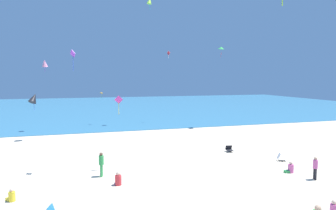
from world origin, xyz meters
name	(u,v)px	position (x,y,z in m)	size (l,w,h in m)	color
ground_plane	(147,171)	(0.00, 10.00, 0.00)	(120.00, 120.00, 0.00)	beige
ocean_water	(102,107)	(0.00, 54.67, 0.03)	(120.00, 60.00, 0.05)	teal
beach_chair_far_right	(229,149)	(7.61, 12.99, 0.22)	(0.64, 0.71, 0.51)	black
beach_chair_near_camera	(281,158)	(9.97, 9.49, 0.24)	(0.82, 0.79, 0.56)	white
person_3	(290,168)	(8.79, 7.00, 0.27)	(0.63, 0.42, 0.74)	#D8599E
person_4	(315,167)	(9.32, 5.47, 0.80)	(0.34, 0.34, 1.39)	black
person_5	(118,180)	(-2.13, 7.93, 0.29)	(0.37, 0.62, 0.78)	red
person_6	(101,163)	(-2.95, 9.64, 0.88)	(0.38, 0.38, 1.52)	green
person_7	(11,196)	(-7.47, 7.16, 0.25)	(0.57, 0.57, 0.67)	yellow
kite_pink	(45,63)	(-7.95, 27.27, 7.74)	(0.71, 0.89, 1.39)	pink
kite_magenta	(119,101)	(-1.69, 10.79, 4.61)	(0.56, 0.14, 1.29)	#DB3DA8
kite_red	(169,53)	(7.38, 30.01, 9.42)	(0.27, 0.58, 1.04)	red
kite_purple	(73,55)	(-4.48, 11.14, 7.54)	(0.33, 0.43, 1.33)	purple
kite_lime	(150,1)	(4.51, 28.79, 15.80)	(0.95, 0.92, 1.55)	#99DB33
kite_black	(34,98)	(-8.53, 22.56, 4.14)	(1.31, 1.37, 1.82)	black
kite_orange	(102,93)	(-1.55, 30.41, 4.17)	(0.53, 0.54, 0.83)	orange
kite_green	(221,48)	(12.25, 24.07, 9.69)	(0.92, 0.97, 1.26)	green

